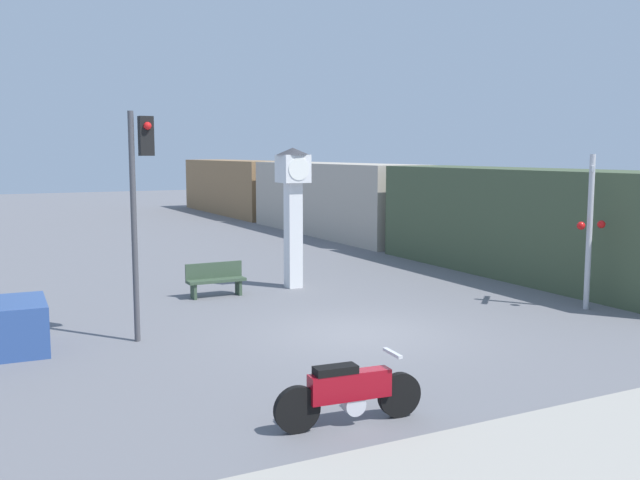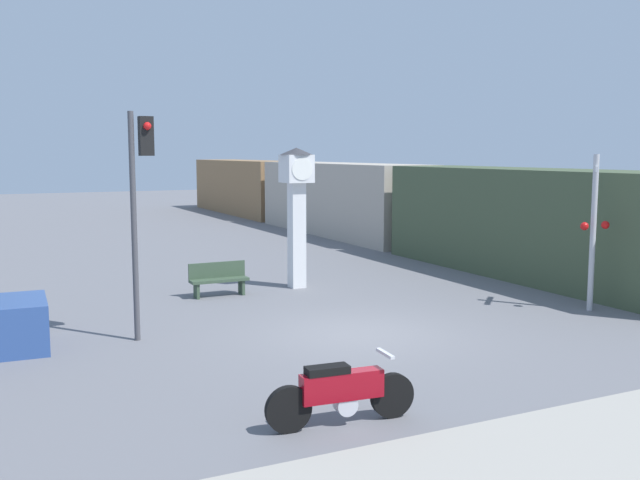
{
  "view_description": "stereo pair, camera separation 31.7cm",
  "coord_description": "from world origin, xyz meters",
  "px_view_note": "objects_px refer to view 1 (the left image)",
  "views": [
    {
      "loc": [
        -7.63,
        -13.06,
        3.91
      ],
      "look_at": [
        -0.55,
        0.77,
        2.0
      ],
      "focal_mm": 40.0,
      "sensor_mm": 36.0,
      "label": 1
    },
    {
      "loc": [
        -7.34,
        -13.2,
        3.91
      ],
      "look_at": [
        -0.55,
        0.77,
        2.0
      ],
      "focal_mm": 40.0,
      "sensor_mm": 36.0,
      "label": 2
    }
  ],
  "objects_px": {
    "traffic_light": "(140,186)",
    "bench": "(215,279)",
    "clock_tower": "(293,195)",
    "freight_train": "(333,199)",
    "motorcycle": "(349,392)",
    "railroad_crossing_signal": "(590,226)"
  },
  "relations": [
    {
      "from": "bench",
      "to": "traffic_light",
      "type": "bearing_deg",
      "value": -127.35
    },
    {
      "from": "railroad_crossing_signal",
      "to": "clock_tower",
      "type": "bearing_deg",
      "value": 131.68
    },
    {
      "from": "motorcycle",
      "to": "clock_tower",
      "type": "xyz_separation_m",
      "value": [
        3.75,
        9.94,
        2.2
      ]
    },
    {
      "from": "clock_tower",
      "to": "bench",
      "type": "relative_size",
      "value": 2.53
    },
    {
      "from": "railroad_crossing_signal",
      "to": "bench",
      "type": "xyz_separation_m",
      "value": [
        -7.77,
        5.77,
        -1.62
      ]
    },
    {
      "from": "clock_tower",
      "to": "traffic_light",
      "type": "distance_m",
      "value": 6.6
    },
    {
      "from": "motorcycle",
      "to": "bench",
      "type": "distance_m",
      "value": 9.81
    },
    {
      "from": "freight_train",
      "to": "bench",
      "type": "xyz_separation_m",
      "value": [
        -9.92,
        -11.75,
        -1.21
      ]
    },
    {
      "from": "traffic_light",
      "to": "railroad_crossing_signal",
      "type": "bearing_deg",
      "value": -10.98
    },
    {
      "from": "motorcycle",
      "to": "railroad_crossing_signal",
      "type": "xyz_separation_m",
      "value": [
        9.07,
        3.95,
        1.62
      ]
    },
    {
      "from": "clock_tower",
      "to": "bench",
      "type": "distance_m",
      "value": 3.29
    },
    {
      "from": "bench",
      "to": "freight_train",
      "type": "bearing_deg",
      "value": 49.85
    },
    {
      "from": "motorcycle",
      "to": "bench",
      "type": "height_order",
      "value": "motorcycle"
    },
    {
      "from": "clock_tower",
      "to": "bench",
      "type": "xyz_separation_m",
      "value": [
        -2.45,
        -0.21,
        -2.19
      ]
    },
    {
      "from": "clock_tower",
      "to": "freight_train",
      "type": "xyz_separation_m",
      "value": [
        7.47,
        11.54,
        -0.98
      ]
    },
    {
      "from": "railroad_crossing_signal",
      "to": "bench",
      "type": "bearing_deg",
      "value": 143.4
    },
    {
      "from": "motorcycle",
      "to": "clock_tower",
      "type": "height_order",
      "value": "clock_tower"
    },
    {
      "from": "traffic_light",
      "to": "bench",
      "type": "distance_m",
      "value": 5.42
    },
    {
      "from": "motorcycle",
      "to": "clock_tower",
      "type": "relative_size",
      "value": 0.57
    },
    {
      "from": "freight_train",
      "to": "bench",
      "type": "distance_m",
      "value": 15.43
    },
    {
      "from": "clock_tower",
      "to": "motorcycle",
      "type": "bearing_deg",
      "value": -110.66
    },
    {
      "from": "bench",
      "to": "motorcycle",
      "type": "bearing_deg",
      "value": -97.61
    }
  ]
}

